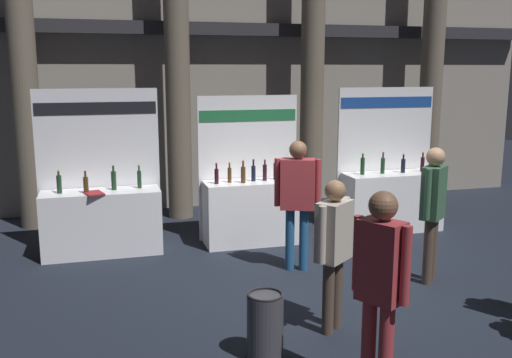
{
  "coord_description": "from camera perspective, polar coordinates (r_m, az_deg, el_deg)",
  "views": [
    {
      "loc": [
        -2.67,
        -6.49,
        2.72
      ],
      "look_at": [
        -0.62,
        0.98,
        1.22
      ],
      "focal_mm": 40.0,
      "sensor_mm": 36.0,
      "label": 1
    }
  ],
  "objects": [
    {
      "name": "hall_colonnade",
      "position": [
        11.39,
        -1.79,
        12.91
      ],
      "size": [
        12.66,
        1.2,
        6.3
      ],
      "color": "gray",
      "rests_on": "ground_plane"
    },
    {
      "name": "visitor_2",
      "position": [
        7.68,
        4.16,
        -1.34
      ],
      "size": [
        0.59,
        0.39,
        1.79
      ],
      "rotation": [
        0.0,
        0.0,
        5.92
      ],
      "color": "navy",
      "rests_on": "ground_plane"
    },
    {
      "name": "visitor_1",
      "position": [
        7.56,
        17.28,
        -2.34
      ],
      "size": [
        0.43,
        0.4,
        1.76
      ],
      "rotation": [
        0.0,
        0.0,
        0.69
      ],
      "color": "#47382D",
      "rests_on": "ground_plane"
    },
    {
      "name": "exhibitor_booth_1",
      "position": [
        9.02,
        -0.32,
        -2.67
      ],
      "size": [
        1.62,
        0.66,
        2.31
      ],
      "color": "white",
      "rests_on": "ground_plane"
    },
    {
      "name": "visitor_5",
      "position": [
        5.94,
        7.79,
        -6.31
      ],
      "size": [
        0.47,
        0.44,
        1.62
      ],
      "rotation": [
        0.0,
        0.0,
        0.67
      ],
      "color": "#47382D",
      "rests_on": "ground_plane"
    },
    {
      "name": "visitor_0",
      "position": [
        4.79,
        12.31,
        -9.62
      ],
      "size": [
        0.37,
        0.47,
        1.78
      ],
      "rotation": [
        0.0,
        0.0,
        2.1
      ],
      "color": "maroon",
      "rests_on": "ground_plane"
    },
    {
      "name": "exhibitor_booth_2",
      "position": [
        10.0,
        13.33,
        -1.56
      ],
      "size": [
        1.75,
        0.66,
        2.42
      ],
      "color": "white",
      "rests_on": "ground_plane"
    },
    {
      "name": "trash_bin",
      "position": [
        5.57,
        0.92,
        -14.48
      ],
      "size": [
        0.35,
        0.35,
        0.66
      ],
      "color": "#38383D",
      "rests_on": "ground_plane"
    },
    {
      "name": "ground_plane",
      "position": [
        7.53,
        6.68,
        -10.32
      ],
      "size": [
        25.32,
        25.32,
        0.0
      ],
      "primitive_type": "plane",
      "color": "black"
    },
    {
      "name": "exhibitor_booth_0",
      "position": [
        8.8,
        -15.18,
        -3.41
      ],
      "size": [
        1.8,
        0.73,
        2.44
      ],
      "color": "white",
      "rests_on": "ground_plane"
    }
  ]
}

